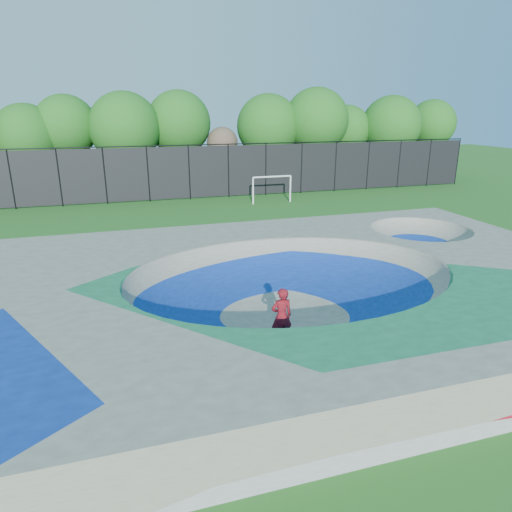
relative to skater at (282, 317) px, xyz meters
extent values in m
plane|color=#1E5818|center=(1.06, 1.94, -0.87)|extent=(120.00, 120.00, 0.00)
cube|color=gray|center=(1.06, 1.94, -0.12)|extent=(22.00, 14.00, 1.50)
imported|color=red|center=(0.00, 0.00, 0.00)|extent=(0.64, 0.43, 1.74)
cube|color=black|center=(0.00, 0.00, -0.85)|extent=(0.79, 0.25, 0.05)
cylinder|color=silver|center=(5.08, 19.80, 0.08)|extent=(0.12, 0.12, 1.90)
cylinder|color=silver|center=(7.93, 19.80, 0.08)|extent=(0.12, 0.12, 1.90)
cylinder|color=silver|center=(6.50, 19.80, 1.03)|extent=(2.85, 0.12, 0.12)
cylinder|color=black|center=(-10.94, 22.94, 1.13)|extent=(0.09, 0.09, 4.00)
cylinder|color=black|center=(-7.94, 22.94, 1.13)|extent=(0.09, 0.09, 4.00)
cylinder|color=black|center=(-4.94, 22.94, 1.13)|extent=(0.09, 0.09, 4.00)
cylinder|color=black|center=(-1.94, 22.94, 1.13)|extent=(0.09, 0.09, 4.00)
cylinder|color=black|center=(1.06, 22.94, 1.13)|extent=(0.09, 0.09, 4.00)
cylinder|color=black|center=(4.06, 22.94, 1.13)|extent=(0.09, 0.09, 4.00)
cylinder|color=black|center=(7.06, 22.94, 1.13)|extent=(0.09, 0.09, 4.00)
cylinder|color=black|center=(10.06, 22.94, 1.13)|extent=(0.09, 0.09, 4.00)
cylinder|color=black|center=(13.06, 22.94, 1.13)|extent=(0.09, 0.09, 4.00)
cylinder|color=black|center=(16.06, 22.94, 1.13)|extent=(0.09, 0.09, 4.00)
cylinder|color=black|center=(19.06, 22.94, 1.13)|extent=(0.09, 0.09, 4.00)
cylinder|color=black|center=(22.06, 22.94, 1.13)|extent=(0.09, 0.09, 4.00)
cylinder|color=black|center=(25.06, 22.94, 1.13)|extent=(0.09, 0.09, 4.00)
cube|color=black|center=(1.06, 22.94, 1.13)|extent=(48.00, 0.03, 3.80)
cylinder|color=black|center=(1.06, 22.94, 3.13)|extent=(48.00, 0.08, 0.08)
cylinder|color=#4B3425|center=(-10.44, 28.32, 0.49)|extent=(0.44, 0.44, 2.72)
sphere|color=#1A5917|center=(-10.44, 28.32, 3.67)|extent=(4.86, 4.86, 4.86)
cylinder|color=#4B3425|center=(-7.59, 28.80, 0.84)|extent=(0.44, 0.44, 3.42)
sphere|color=#1A5917|center=(-7.59, 28.80, 4.37)|extent=(4.83, 4.83, 4.83)
cylinder|color=#4B3425|center=(-3.16, 27.77, 0.63)|extent=(0.44, 0.44, 3.00)
sphere|color=#1A5917|center=(-3.16, 27.77, 4.23)|extent=(5.60, 5.60, 5.60)
cylinder|color=#4B3425|center=(1.26, 28.69, 0.83)|extent=(0.44, 0.44, 3.41)
sphere|color=#1A5917|center=(1.26, 28.69, 4.53)|extent=(5.31, 5.31, 5.31)
cylinder|color=#4B3425|center=(4.66, 27.41, 0.48)|extent=(0.44, 0.44, 2.70)
sphere|color=brown|center=(4.66, 27.41, 2.92)|extent=(2.60, 2.60, 2.60)
cylinder|color=#4B3425|center=(8.93, 27.96, 0.63)|extent=(0.44, 0.44, 3.00)
sphere|color=#1A5917|center=(8.93, 27.96, 4.19)|extent=(5.49, 5.49, 5.49)
cylinder|color=#4B3425|center=(13.06, 27.07, 0.84)|extent=(0.44, 0.44, 3.42)
sphere|color=#1A5917|center=(13.06, 27.07, 4.66)|extent=(5.62, 5.62, 5.62)
cylinder|color=#4B3425|center=(16.73, 28.35, 0.63)|extent=(0.44, 0.44, 3.00)
sphere|color=#1A5917|center=(16.73, 28.35, 3.79)|extent=(4.44, 4.44, 4.44)
cylinder|color=#4B3425|center=(20.59, 27.00, 0.61)|extent=(0.44, 0.44, 2.97)
sphere|color=#1A5917|center=(20.59, 27.00, 4.14)|extent=(5.44, 5.44, 5.44)
cylinder|color=#4B3425|center=(25.66, 27.89, 0.82)|extent=(0.44, 0.44, 3.39)
sphere|color=#1A5917|center=(25.66, 27.89, 4.24)|extent=(4.58, 4.58, 4.58)
camera|label=1|loc=(-4.21, -11.20, 5.73)|focal=32.00mm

